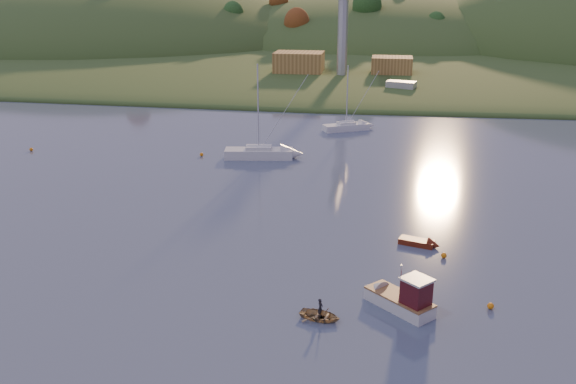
# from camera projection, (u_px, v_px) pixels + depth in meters

# --- Properties ---
(far_shore) EXTENTS (620.00, 220.00, 1.50)m
(far_shore) POSITION_uv_depth(u_px,v_px,m) (358.00, 40.00, 246.79)
(far_shore) COLOR #2F481D
(far_shore) RESTS_ON ground
(shore_slope) EXTENTS (640.00, 150.00, 7.00)m
(shore_slope) POSITION_uv_depth(u_px,v_px,m) (346.00, 62.00, 185.96)
(shore_slope) COLOR #2F481D
(shore_slope) RESTS_ON ground
(hill_left) EXTENTS (170.00, 140.00, 44.00)m
(hill_left) POSITION_uv_depth(u_px,v_px,m) (104.00, 45.00, 231.94)
(hill_left) COLOR #2F481D
(hill_left) RESTS_ON ground
(hill_center) EXTENTS (140.00, 120.00, 36.00)m
(hill_center) POSITION_uv_depth(u_px,v_px,m) (383.00, 46.00, 226.60)
(hill_center) COLOR #2F481D
(hill_center) RESTS_ON ground
(hillside_trees) EXTENTS (280.00, 50.00, 32.00)m
(hillside_trees) POSITION_uv_depth(u_px,v_px,m) (351.00, 54.00, 204.67)
(hillside_trees) COLOR #1B4016
(hillside_trees) RESTS_ON ground
(wharf) EXTENTS (42.00, 16.00, 2.40)m
(wharf) POSITION_uv_depth(u_px,v_px,m) (355.00, 81.00, 144.59)
(wharf) COLOR slate
(wharf) RESTS_ON ground
(shed_west) EXTENTS (11.00, 8.00, 4.80)m
(shed_west) POSITION_uv_depth(u_px,v_px,m) (299.00, 63.00, 146.29)
(shed_west) COLOR olive
(shed_west) RESTS_ON wharf
(shed_east) EXTENTS (9.00, 7.00, 4.00)m
(shed_east) POSITION_uv_depth(u_px,v_px,m) (392.00, 66.00, 144.26)
(shed_east) COLOR olive
(shed_east) RESTS_ON wharf
(dock_crane) EXTENTS (3.20, 28.00, 20.30)m
(dock_crane) POSITION_uv_depth(u_px,v_px,m) (343.00, 8.00, 136.54)
(dock_crane) COLOR #B7B7BC
(dock_crane) RESTS_ON wharf
(fishing_boat) EXTENTS (6.07, 5.79, 4.09)m
(fishing_boat) POSITION_uv_depth(u_px,v_px,m) (395.00, 296.00, 48.00)
(fishing_boat) COLOR silver
(fishing_boat) RESTS_ON ground
(sailboat_near) EXTENTS (9.48, 4.03, 12.74)m
(sailboat_near) POSITION_uv_depth(u_px,v_px,m) (259.00, 152.00, 87.30)
(sailboat_near) COLOR silver
(sailboat_near) RESTS_ON ground
(sailboat_far) EXTENTS (7.67, 5.43, 10.37)m
(sailboat_far) POSITION_uv_depth(u_px,v_px,m) (346.00, 126.00, 103.05)
(sailboat_far) COLOR silver
(sailboat_far) RESTS_ON ground
(canoe) EXTENTS (3.44, 2.81, 0.62)m
(canoe) POSITION_uv_depth(u_px,v_px,m) (320.00, 315.00, 46.37)
(canoe) COLOR #9E8257
(canoe) RESTS_ON ground
(paddler) EXTENTS (0.45, 0.57, 1.39)m
(paddler) POSITION_uv_depth(u_px,v_px,m) (320.00, 311.00, 46.25)
(paddler) COLOR black
(paddler) RESTS_ON ground
(red_tender) EXTENTS (3.98, 2.36, 1.28)m
(red_tender) POSITION_uv_depth(u_px,v_px,m) (424.00, 244.00, 58.94)
(red_tender) COLOR #571B0C
(red_tender) RESTS_ON ground
(work_vessel) EXTENTS (14.17, 8.45, 3.43)m
(work_vessel) POSITION_uv_depth(u_px,v_px,m) (401.00, 92.00, 130.01)
(work_vessel) COLOR slate
(work_vessel) RESTS_ON ground
(buoy_0) EXTENTS (0.50, 0.50, 0.50)m
(buoy_0) POSITION_uv_depth(u_px,v_px,m) (491.00, 306.00, 47.83)
(buoy_0) COLOR orange
(buoy_0) RESTS_ON ground
(buoy_1) EXTENTS (0.50, 0.50, 0.50)m
(buoy_1) POSITION_uv_depth(u_px,v_px,m) (444.00, 255.00, 56.48)
(buoy_1) COLOR orange
(buoy_1) RESTS_ON ground
(buoy_2) EXTENTS (0.50, 0.50, 0.50)m
(buoy_2) POSITION_uv_depth(u_px,v_px,m) (31.00, 149.00, 90.97)
(buoy_2) COLOR orange
(buoy_2) RESTS_ON ground
(buoy_3) EXTENTS (0.50, 0.50, 0.50)m
(buoy_3) POSITION_uv_depth(u_px,v_px,m) (202.00, 154.00, 88.36)
(buoy_3) COLOR orange
(buoy_3) RESTS_ON ground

